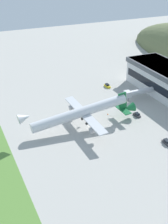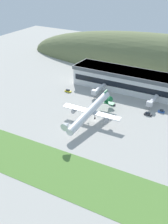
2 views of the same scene
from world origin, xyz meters
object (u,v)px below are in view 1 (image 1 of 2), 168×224
service_car_0 (167,142)px  traffic_cone_0 (108,114)px  service_car_2 (137,115)px  cargo_airplane (82,113)px  jetway_0 (137,92)px  service_car_3 (107,86)px

service_car_0 → traffic_cone_0: size_ratio=7.63×
service_car_0 → service_car_2: (-23.19, 1.77, -0.05)m
service_car_0 → cargo_airplane: bearing=-135.2°
jetway_0 → service_car_0: size_ratio=3.49×
service_car_3 → traffic_cone_0: (27.50, -14.35, -0.42)m
cargo_airplane → service_car_2: bearing=88.1°
jetway_0 → service_car_0: bearing=-16.2°
cargo_airplane → service_car_0: 34.40m
service_car_2 → traffic_cone_0: 12.61m
cargo_airplane → service_car_0: cargo_airplane is taller
cargo_airplane → traffic_cone_0: (-5.55, 14.77, -6.44)m
service_car_2 → service_car_3: 34.09m
jetway_0 → service_car_2: size_ratio=3.96×
jetway_0 → service_car_2: bearing=-32.6°
service_car_0 → service_car_2: service_car_0 is taller
service_car_0 → service_car_2: bearing=175.6°
service_car_3 → service_car_0: bearing=-5.3°
jetway_0 → traffic_cone_0: 21.64m
cargo_airplane → service_car_3: bearing=138.6°
cargo_airplane → traffic_cone_0: size_ratio=86.31×
cargo_airplane → service_car_0: bearing=44.8°
traffic_cone_0 → service_car_3: bearing=152.4°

